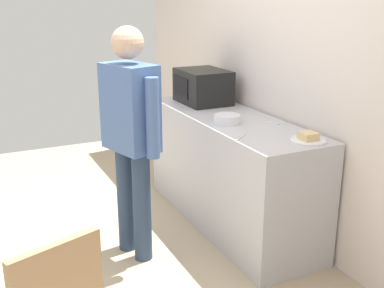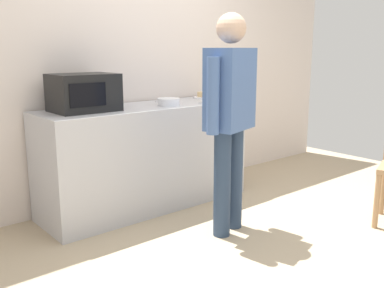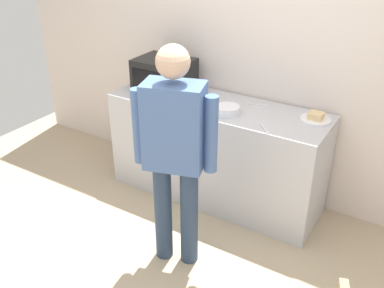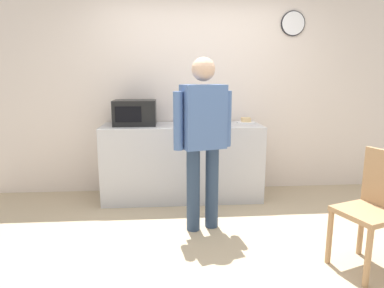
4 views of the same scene
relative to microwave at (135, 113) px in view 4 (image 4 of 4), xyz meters
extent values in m
plane|color=tan|center=(0.78, -1.25, -1.08)|extent=(6.00, 6.00, 0.00)
cube|color=silver|center=(0.78, 0.35, 0.22)|extent=(5.40, 0.10, 2.60)
cylinder|color=white|center=(2.00, 0.28, 1.09)|extent=(0.29, 0.03, 0.29)
cylinder|color=black|center=(2.00, 0.29, 1.09)|extent=(0.31, 0.02, 0.31)
cube|color=#B7B7BC|center=(0.57, -0.03, -0.61)|extent=(1.93, 0.62, 0.93)
cube|color=black|center=(0.00, 0.00, 0.00)|extent=(0.50, 0.38, 0.30)
cube|color=black|center=(-0.06, -0.19, 0.00)|extent=(0.30, 0.01, 0.18)
cylinder|color=white|center=(1.38, 0.09, -0.14)|extent=(0.24, 0.24, 0.01)
cube|color=#E2BD83|center=(1.38, 0.09, -0.11)|extent=(0.11, 0.11, 0.05)
cylinder|color=white|center=(0.73, -0.16, -0.12)|extent=(0.20, 0.20, 0.07)
cube|color=silver|center=(0.87, 0.14, -0.15)|extent=(0.17, 0.06, 0.01)
cube|color=silver|center=(1.10, -0.26, -0.15)|extent=(0.12, 0.14, 0.01)
cylinder|color=navy|center=(0.82, -0.90, -0.66)|extent=(0.13, 0.13, 0.82)
cylinder|color=navy|center=(0.63, -0.96, -0.66)|extent=(0.13, 0.13, 0.82)
cube|color=#47669E|center=(0.72, -0.93, 0.05)|extent=(0.45, 0.35, 0.60)
cylinder|color=#47669E|center=(0.96, -0.86, 0.02)|extent=(0.09, 0.09, 0.54)
cylinder|color=#47669E|center=(0.48, -1.00, 0.02)|extent=(0.09, 0.09, 0.54)
sphere|color=#D1A889|center=(0.72, -0.93, 0.49)|extent=(0.22, 0.22, 0.22)
cylinder|color=#A87F56|center=(1.68, -1.65, -0.85)|extent=(0.04, 0.04, 0.45)
cylinder|color=#A87F56|center=(1.80, -1.99, -0.85)|extent=(0.04, 0.04, 0.45)
cylinder|color=#A87F56|center=(2.01, -1.54, -0.85)|extent=(0.04, 0.04, 0.45)
cube|color=#A87F56|center=(1.91, -1.76, -0.61)|extent=(0.51, 0.51, 0.04)
camera|label=1|loc=(3.81, -1.94, 0.79)|focal=44.79mm
camera|label=2|loc=(-1.59, -3.25, 0.34)|focal=40.89mm
camera|label=3|loc=(2.18, -3.08, 1.29)|focal=40.65mm
camera|label=4|loc=(0.38, -4.08, 0.41)|focal=31.43mm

